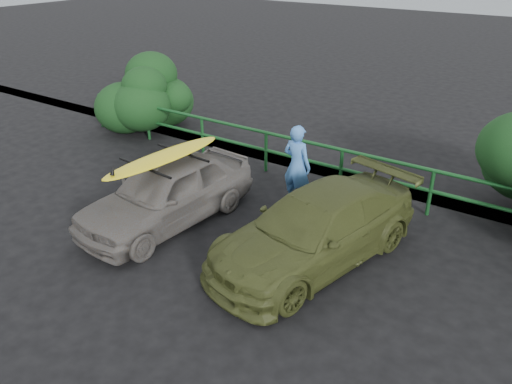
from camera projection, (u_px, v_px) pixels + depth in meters
ground at (151, 288)px, 8.18m from camera, size 80.00×80.00×0.00m
guardrail at (302, 160)px, 11.66m from camera, size 14.00×0.08×1.04m
shrub_left at (162, 104)px, 14.15m from camera, size 3.20×2.40×1.96m
sedan at (167, 192)px, 9.86m from camera, size 1.89×3.99×1.32m
olive_vehicle at (315, 229)px, 8.65m from camera, size 2.74×4.61×1.25m
man at (297, 166)px, 10.45m from camera, size 0.69×0.49×1.78m
roof_rack at (164, 160)px, 9.56m from camera, size 1.53×1.13×0.05m
surfboard at (164, 157)px, 9.53m from camera, size 0.83×2.85×0.08m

